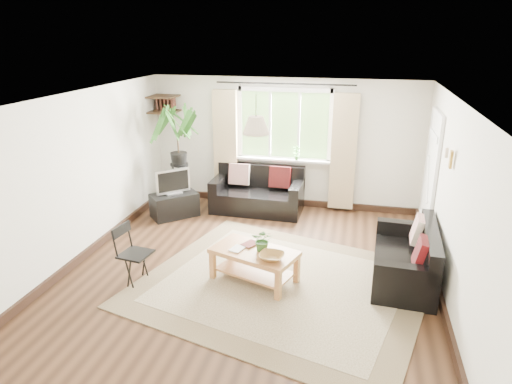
% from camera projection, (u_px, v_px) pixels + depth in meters
% --- Properties ---
extents(floor, '(5.50, 5.50, 0.00)m').
position_uv_depth(floor, '(250.00, 272.00, 6.35)').
color(floor, black).
rests_on(floor, ground).
extents(ceiling, '(5.50, 5.50, 0.00)m').
position_uv_depth(ceiling, '(249.00, 98.00, 5.55)').
color(ceiling, white).
rests_on(ceiling, floor).
extents(wall_back, '(5.00, 0.02, 2.40)m').
position_uv_depth(wall_back, '(284.00, 143.00, 8.48)').
color(wall_back, silver).
rests_on(wall_back, floor).
extents(wall_front, '(5.00, 0.02, 2.40)m').
position_uv_depth(wall_front, '(162.00, 309.00, 3.43)').
color(wall_front, silver).
rests_on(wall_front, floor).
extents(wall_left, '(0.02, 5.50, 2.40)m').
position_uv_depth(wall_left, '(79.00, 178.00, 6.48)').
color(wall_left, silver).
rests_on(wall_left, floor).
extents(wall_right, '(0.02, 5.50, 2.40)m').
position_uv_depth(wall_right, '(453.00, 207.00, 5.43)').
color(wall_right, silver).
rests_on(wall_right, floor).
extents(rug, '(4.20, 3.84, 0.02)m').
position_uv_depth(rug, '(282.00, 285.00, 6.02)').
color(rug, '#BDAF92').
rests_on(rug, floor).
extents(window, '(2.50, 0.16, 2.16)m').
position_uv_depth(window, '(284.00, 125.00, 8.33)').
color(window, white).
rests_on(window, wall_back).
extents(door, '(0.06, 0.96, 2.06)m').
position_uv_depth(door, '(430.00, 180.00, 7.06)').
color(door, silver).
rests_on(door, wall_right).
extents(corner_shelf, '(0.50, 0.50, 0.34)m').
position_uv_depth(corner_shelf, '(164.00, 104.00, 8.50)').
color(corner_shelf, black).
rests_on(corner_shelf, wall_back).
extents(pendant_lamp, '(0.36, 0.36, 0.54)m').
position_uv_depth(pendant_lamp, '(256.00, 121.00, 6.04)').
color(pendant_lamp, beige).
rests_on(pendant_lamp, ceiling).
extents(wall_sconce, '(0.12, 0.12, 0.28)m').
position_uv_depth(wall_sconce, '(449.00, 156.00, 5.54)').
color(wall_sconce, beige).
rests_on(wall_sconce, wall_right).
extents(sofa_back, '(1.66, 0.85, 0.77)m').
position_uv_depth(sofa_back, '(257.00, 191.00, 8.40)').
color(sofa_back, black).
rests_on(sofa_back, floor).
extents(sofa_right, '(1.57, 0.84, 0.72)m').
position_uv_depth(sofa_right, '(404.00, 255.00, 6.06)').
color(sofa_right, black).
rests_on(sofa_right, floor).
extents(coffee_table, '(1.24, 0.93, 0.45)m').
position_uv_depth(coffee_table, '(254.00, 265.00, 6.07)').
color(coffee_table, '#955330').
rests_on(coffee_table, floor).
extents(table_plant, '(0.28, 0.24, 0.30)m').
position_uv_depth(table_plant, '(263.00, 240.00, 5.93)').
color(table_plant, '#325E25').
rests_on(table_plant, coffee_table).
extents(bowl, '(0.34, 0.34, 0.08)m').
position_uv_depth(bowl, '(272.00, 257.00, 5.74)').
color(bowl, olive).
rests_on(bowl, coffee_table).
extents(book_a, '(0.21, 0.25, 0.02)m').
position_uv_depth(book_a, '(232.00, 247.00, 6.05)').
color(book_a, silver).
rests_on(book_a, coffee_table).
extents(book_b, '(0.26, 0.28, 0.02)m').
position_uv_depth(book_b, '(245.00, 242.00, 6.20)').
color(book_b, '#5D2825').
rests_on(book_b, coffee_table).
extents(tv_stand, '(0.89, 0.88, 0.43)m').
position_uv_depth(tv_stand, '(174.00, 205.00, 8.21)').
color(tv_stand, black).
rests_on(tv_stand, floor).
extents(tv, '(0.59, 0.57, 0.47)m').
position_uv_depth(tv, '(173.00, 181.00, 8.06)').
color(tv, '#A5A5AA').
rests_on(tv, tv_stand).
extents(palm_stand, '(0.90, 0.90, 1.96)m').
position_uv_depth(palm_stand, '(179.00, 160.00, 8.24)').
color(palm_stand, black).
rests_on(palm_stand, floor).
extents(folding_chair, '(0.46, 0.46, 0.79)m').
position_uv_depth(folding_chair, '(136.00, 255.00, 5.99)').
color(folding_chair, black).
rests_on(folding_chair, floor).
extents(sill_plant, '(0.14, 0.10, 0.27)m').
position_uv_depth(sill_plant, '(296.00, 153.00, 8.36)').
color(sill_plant, '#2D6023').
rests_on(sill_plant, window).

